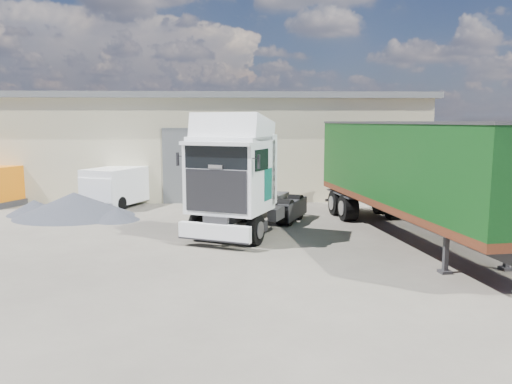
{
  "coord_description": "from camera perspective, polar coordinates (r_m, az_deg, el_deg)",
  "views": [
    {
      "loc": [
        -0.4,
        -13.83,
        3.9
      ],
      "look_at": [
        0.2,
        3.0,
        1.52
      ],
      "focal_mm": 35.0,
      "sensor_mm": 36.0,
      "label": 1
    }
  ],
  "objects": [
    {
      "name": "ground",
      "position": [
        14.37,
        -0.38,
        -7.7
      ],
      "size": [
        120.0,
        120.0,
        0.0
      ],
      "primitive_type": "plane",
      "color": "#2C2A24",
      "rests_on": "ground"
    },
    {
      "name": "warehouse",
      "position": [
        30.37,
        -12.72,
        5.52
      ],
      "size": [
        30.6,
        12.6,
        5.42
      ],
      "color": "beige",
      "rests_on": "ground"
    },
    {
      "name": "panel_van",
      "position": [
        24.26,
        -14.94,
        0.74
      ],
      "size": [
        3.38,
        4.74,
        1.8
      ],
      "rotation": [
        0.0,
        0.0,
        -0.41
      ],
      "color": "black",
      "rests_on": "ground"
    },
    {
      "name": "gravel_heap",
      "position": [
        21.94,
        -20.25,
        -1.44
      ],
      "size": [
        6.02,
        5.31,
        1.02
      ],
      "rotation": [
        0.0,
        0.0,
        0.09
      ],
      "color": "#20242B",
      "rests_on": "ground"
    },
    {
      "name": "tractor_unit",
      "position": [
        17.07,
        -1.82,
        0.85
      ],
      "size": [
        4.62,
        6.55,
        4.19
      ],
      "rotation": [
        0.0,
        0.0,
        -0.41
      ],
      "color": "black",
      "rests_on": "ground"
    },
    {
      "name": "box_trailer",
      "position": [
        17.29,
        17.33,
        2.65
      ],
      "size": [
        4.0,
        11.98,
        3.91
      ],
      "rotation": [
        0.0,
        0.0,
        0.13
      ],
      "color": "#2D2D30",
      "rests_on": "ground"
    }
  ]
}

